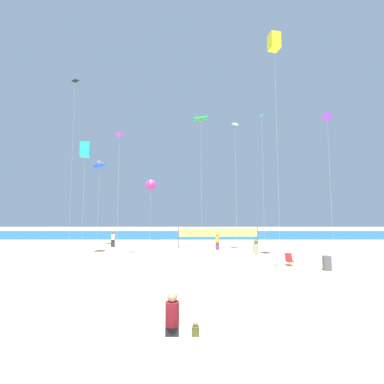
# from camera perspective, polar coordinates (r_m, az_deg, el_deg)

# --- Properties ---
(ground_plane) EXTENTS (120.00, 120.00, 0.00)m
(ground_plane) POSITION_cam_1_polar(r_m,az_deg,el_deg) (16.98, -0.09, -17.90)
(ground_plane) COLOR #D1BC89
(ocean_band) EXTENTS (120.00, 20.00, 0.01)m
(ocean_band) POSITION_cam_1_polar(r_m,az_deg,el_deg) (48.70, -0.02, -9.39)
(ocean_band) COLOR #1E6B99
(ocean_band) RESTS_ON ground
(boardwalk_ledge) EXTENTS (28.00, 0.44, 0.82)m
(boardwalk_ledge) POSITION_cam_1_polar(r_m,az_deg,el_deg) (7.19, -0.27, -33.22)
(boardwalk_ledge) COLOR beige
(boardwalk_ledge) RESTS_ON ground
(mother_figure) EXTENTS (0.38, 0.38, 1.67)m
(mother_figure) POSITION_cam_1_polar(r_m,az_deg,el_deg) (7.93, -4.39, -26.56)
(mother_figure) COLOR #2D2D33
(mother_figure) RESTS_ON ground
(toddler_figure) EXTENTS (0.20, 0.20, 0.89)m
(toddler_figure) POSITION_cam_1_polar(r_m,az_deg,el_deg) (8.07, 0.84, -29.38)
(toddler_figure) COLOR #EA7260
(toddler_figure) RESTS_ON ground
(beachgoer_sage_shirt) EXTENTS (0.41, 0.41, 1.80)m
(beachgoer_sage_shirt) POSITION_cam_1_polar(r_m,az_deg,el_deg) (21.17, 14.03, -12.52)
(beachgoer_sage_shirt) COLOR white
(beachgoer_sage_shirt) RESTS_ON ground
(beachgoer_white_shirt) EXTENTS (0.41, 0.41, 1.80)m
(beachgoer_white_shirt) POSITION_cam_1_polar(r_m,az_deg,el_deg) (31.74, -17.13, -9.85)
(beachgoer_white_shirt) COLOR #2D2D33
(beachgoer_white_shirt) RESTS_ON ground
(beachgoer_mustard_shirt) EXTENTS (0.39, 0.39, 1.72)m
(beachgoer_mustard_shirt) POSITION_cam_1_polar(r_m,az_deg,el_deg) (28.03, 5.66, -10.81)
(beachgoer_mustard_shirt) COLOR #7A3872
(beachgoer_mustard_shirt) RESTS_ON ground
(folding_beach_chair) EXTENTS (0.52, 0.65, 0.89)m
(folding_beach_chair) POSITION_cam_1_polar(r_m,az_deg,el_deg) (20.98, 20.82, -13.79)
(folding_beach_chair) COLOR red
(folding_beach_chair) RESTS_ON ground
(trash_barrel) EXTENTS (0.58, 0.58, 0.97)m
(trash_barrel) POSITION_cam_1_polar(r_m,az_deg,el_deg) (20.29, 27.81, -13.80)
(trash_barrel) COLOR #595960
(trash_barrel) RESTS_ON ground
(volleyball_net) EXTENTS (9.02, 0.29, 2.40)m
(volleyball_net) POSITION_cam_1_polar(r_m,az_deg,el_deg) (29.44, 5.85, -9.11)
(volleyball_net) COLOR #4C4C51
(volleyball_net) RESTS_ON ground
(beach_handbag) EXTENTS (0.30, 0.15, 0.24)m
(beach_handbag) POSITION_cam_1_polar(r_m,az_deg,el_deg) (20.23, 18.14, -15.20)
(beach_handbag) COLOR #99B28C
(beach_handbag) RESTS_ON ground
(kite_cyan_diamond) EXTENTS (0.55, 0.55, 15.53)m
(kite_cyan_diamond) POSITION_cam_1_polar(r_m,az_deg,el_deg) (32.23, 15.20, 14.98)
(kite_cyan_diamond) COLOR silver
(kite_cyan_diamond) RESTS_ON ground
(kite_yellow_box) EXTENTS (0.94, 0.94, 18.21)m
(kite_yellow_box) POSITION_cam_1_polar(r_m,az_deg,el_deg) (24.68, 17.79, 29.13)
(kite_yellow_box) COLOR silver
(kite_yellow_box) RESTS_ON ground
(kite_white_diamond) EXTENTS (0.95, 0.95, 12.89)m
(kite_white_diamond) POSITION_cam_1_polar(r_m,az_deg,el_deg) (26.50, 9.61, 14.45)
(kite_white_diamond) COLOR silver
(kite_white_diamond) RESTS_ON ground
(kite_blue_inflatable) EXTENTS (2.16, 1.86, 10.20)m
(kite_blue_inflatable) POSITION_cam_1_polar(r_m,az_deg,el_deg) (32.79, -19.91, 5.57)
(kite_blue_inflatable) COLOR silver
(kite_blue_inflatable) RESTS_ON ground
(kite_magenta_delta) EXTENTS (1.46, 0.50, 8.71)m
(kite_magenta_delta) POSITION_cam_1_polar(r_m,az_deg,el_deg) (37.01, -9.14, 1.63)
(kite_magenta_delta) COLOR silver
(kite_magenta_delta) RESTS_ON ground
(kite_violet_delta) EXTENTS (0.91, 0.72, 13.98)m
(kite_violet_delta) POSITION_cam_1_polar(r_m,az_deg,el_deg) (30.02, 27.86, 14.42)
(kite_violet_delta) COLOR silver
(kite_violet_delta) RESTS_ON ground
(kite_green_tube) EXTENTS (1.77, 1.04, 15.69)m
(kite_green_tube) POSITION_cam_1_polar(r_m,az_deg,el_deg) (32.63, 2.10, 15.89)
(kite_green_tube) COLOR silver
(kite_green_tube) RESTS_ON ground
(kite_violet_diamond) EXTENTS (1.00, 1.00, 11.16)m
(kite_violet_diamond) POSITION_cam_1_polar(r_m,az_deg,el_deg) (24.29, -15.82, 12.14)
(kite_violet_diamond) COLOR silver
(kite_violet_diamond) RESTS_ON ground
(kite_cyan_box) EXTENTS (1.06, 1.06, 10.47)m
(kite_cyan_box) POSITION_cam_1_polar(r_m,az_deg,el_deg) (26.13, -22.62, 8.68)
(kite_cyan_box) COLOR silver
(kite_cyan_box) RESTS_ON ground
(kite_black_diamond) EXTENTS (0.85, 0.84, 18.73)m
(kite_black_diamond) POSITION_cam_1_polar(r_m,az_deg,el_deg) (33.37, -24.56, 21.12)
(kite_black_diamond) COLOR silver
(kite_black_diamond) RESTS_ON ground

